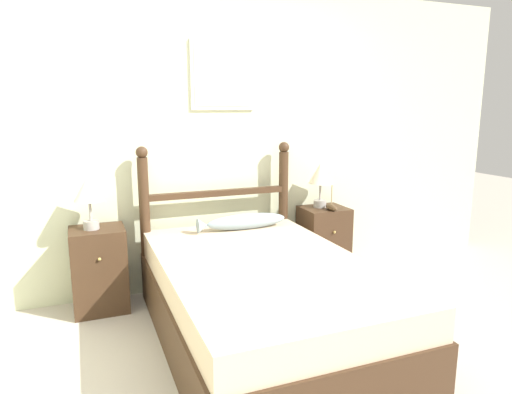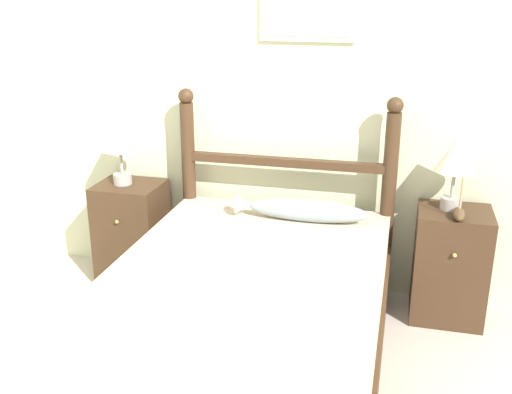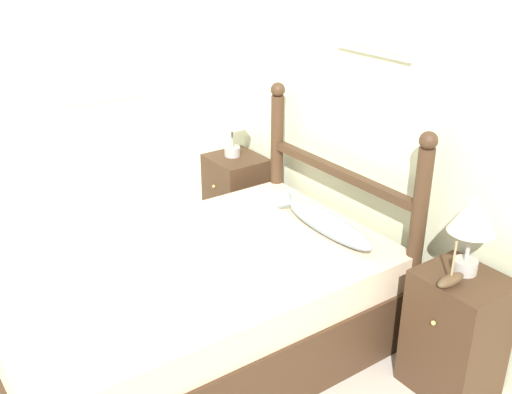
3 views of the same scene
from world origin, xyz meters
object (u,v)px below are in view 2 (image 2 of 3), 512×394
at_px(nightstand_left, 132,232).
at_px(fish_pillow, 302,210).
at_px(model_boat, 459,213).
at_px(bed, 241,333).
at_px(table_lamp_right, 456,159).
at_px(table_lamp_left, 120,139).
at_px(nightstand_right, 450,265).

bearing_deg(nightstand_left, fish_pillow, -6.98).
xyz_separation_m(model_boat, fish_pillow, (-0.84, -0.02, -0.05)).
bearing_deg(bed, fish_pillow, 79.31).
relative_size(bed, table_lamp_right, 5.08).
height_order(table_lamp_left, table_lamp_right, same).
distance_m(table_lamp_left, fish_pillow, 1.21).
bearing_deg(bed, nightstand_right, 42.75).
relative_size(model_boat, fish_pillow, 0.30).
distance_m(nightstand_right, table_lamp_right, 0.61).
distance_m(table_lamp_left, table_lamp_right, 1.97).
relative_size(nightstand_right, model_boat, 2.88).
relative_size(nightstand_right, fish_pillow, 0.87).
bearing_deg(nightstand_left, model_boat, -3.29).
height_order(nightstand_right, fish_pillow, fish_pillow).
xyz_separation_m(nightstand_left, table_lamp_left, (-0.04, -0.01, 0.61)).
bearing_deg(fish_pillow, bed, -100.69).
height_order(table_lamp_right, model_boat, table_lamp_right).
bearing_deg(fish_pillow, nightstand_left, 173.02).
height_order(bed, nightstand_left, nightstand_left).
xyz_separation_m(table_lamp_right, model_boat, (0.03, -0.15, -0.26)).
height_order(table_lamp_left, fish_pillow, table_lamp_left).
bearing_deg(nightstand_right, table_lamp_right, 131.88).
bearing_deg(table_lamp_right, table_lamp_left, -178.89).
xyz_separation_m(nightstand_right, model_boat, (0.00, -0.11, 0.36)).
bearing_deg(bed, table_lamp_right, 44.64).
relative_size(bed, table_lamp_left, 5.08).
bearing_deg(nightstand_right, bed, -137.25).
distance_m(nightstand_left, table_lamp_right, 2.03).
height_order(nightstand_left, fish_pillow, fish_pillow).
bearing_deg(bed, model_boat, 38.85).
bearing_deg(model_boat, table_lamp_right, 102.98).
height_order(bed, model_boat, model_boat).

